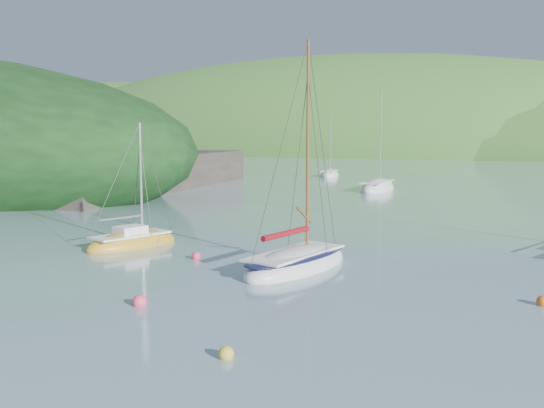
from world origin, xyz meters
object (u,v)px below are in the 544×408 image
at_px(daysailer_white, 297,263).
at_px(sailboat_yellow, 132,243).
at_px(distant_sloop_a, 377,189).
at_px(distant_sloop_c, 330,175).

bearing_deg(daysailer_white, sailboat_yellow, -176.30).
xyz_separation_m(daysailer_white, distant_sloop_a, (-7.59, 35.17, -0.04)).
relative_size(distant_sloop_a, distant_sloop_c, 1.20).
distance_m(sailboat_yellow, distant_sloop_c, 51.24).
relative_size(sailboat_yellow, distant_sloop_c, 0.75).
height_order(distant_sloop_a, distant_sloop_c, distant_sloop_a).
bearing_deg(sailboat_yellow, distant_sloop_c, 116.31).
bearing_deg(sailboat_yellow, distant_sloop_a, 102.37).
distance_m(sailboat_yellow, distant_sloop_a, 34.48).
distance_m(daysailer_white, sailboat_yellow, 9.50).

